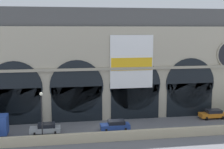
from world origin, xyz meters
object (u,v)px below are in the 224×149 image
Objects in this scene: car_center at (115,125)px; car_east at (213,114)px; street_lamp_quayside at (42,111)px; car_midwest at (46,128)px.

car_center and car_east have the same top height.
car_center is 1.00× the size of car_east.
car_center is at bearing 18.00° from street_lamp_quayside.
car_midwest is 1.00× the size of car_east.
car_east is at bearing 6.57° from car_midwest.
street_lamp_quayside is at bearing -166.23° from car_east.
car_center is (10.27, -0.24, 0.00)m from car_midwest.
car_midwest and car_center have the same top height.
car_east is at bearing 13.77° from street_lamp_quayside.
street_lamp_quayside reaches higher than car_east.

